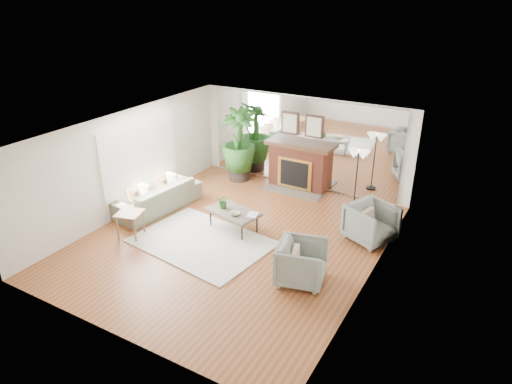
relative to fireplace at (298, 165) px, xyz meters
The scene contains 18 objects.
ground 3.33m from the fireplace, 90.00° to the right, with size 7.00×7.00×0.00m, color brown.
wall_left 4.46m from the fireplace, 132.54° to the right, with size 0.02×7.00×2.50m, color silver.
wall_right 4.46m from the fireplace, 47.46° to the right, with size 0.02×7.00×2.50m, color silver.
wall_back 0.63m from the fireplace, 90.00° to the left, with size 6.00×0.02×2.50m, color silver.
mirror_panel 0.63m from the fireplace, 90.00° to the left, with size 5.40×0.04×2.40m, color silver.
window_panel 4.17m from the fireplace, 135.99° to the right, with size 0.04×2.40×1.50m, color #B2E09E.
fireplace is the anchor object (origin of this frame).
area_rug 3.82m from the fireplace, 98.41° to the right, with size 2.83×2.02×0.03m, color silver.
coffee_table 2.90m from the fireplace, 95.08° to the right, with size 1.30×0.92×0.47m.
sofa 3.82m from the fireplace, 130.11° to the right, with size 2.28×0.89×0.67m, color gray.
armchair_back 3.18m from the fireplace, 35.00° to the right, with size 0.91×0.93×0.85m, color slate.
armchair_front 4.40m from the fireplace, 64.06° to the right, with size 0.87×0.89×0.81m, color slate.
side_table 4.75m from the fireplace, 115.65° to the right, with size 0.65×0.65×0.60m.
potted_ficus 1.79m from the fireplace, behind, with size 1.21×1.21×2.08m.
floor_lamp 2.01m from the fireplace, 17.18° to the right, with size 0.51×0.28×1.57m.
tabletop_plant 2.90m from the fireplace, 100.63° to the right, with size 0.29×0.25×0.32m, color #306A27.
fruit_bowl 3.04m from the fireplace, 92.32° to the right, with size 0.23×0.23×0.06m, color olive.
book 2.89m from the fireplace, 87.62° to the right, with size 0.22×0.31×0.02m, color olive.
Camera 1 is at (4.73, -7.36, 5.11)m, focal length 32.00 mm.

